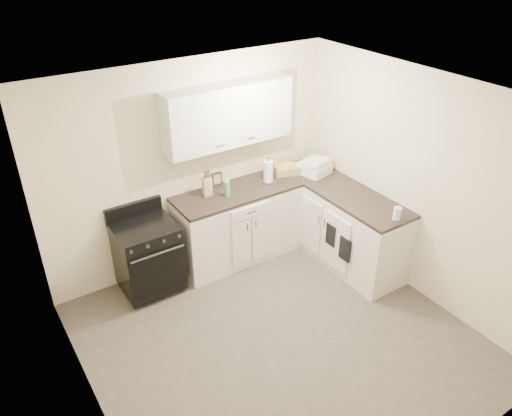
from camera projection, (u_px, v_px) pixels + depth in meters
floor at (280, 340)px, 5.11m from camera, size 3.60×3.60×0.00m
ceiling at (287, 103)px, 3.86m from camera, size 3.60×3.60×0.00m
wall_back at (192, 166)px, 5.79m from camera, size 3.60×0.00×3.60m
wall_right at (418, 187)px, 5.35m from camera, size 0.00×3.60×3.60m
wall_left at (83, 313)px, 3.63m from camera, size 0.00×3.60×3.60m
wall_front at (448, 367)px, 3.19m from camera, size 3.60×0.00×3.60m
base_cabinets_back at (238, 226)px, 6.18m from camera, size 1.55×0.60×0.90m
base_cabinets_right at (338, 224)px, 6.22m from camera, size 0.60×1.90×0.90m
countertop_back at (237, 192)px, 5.94m from camera, size 1.55×0.60×0.04m
countertop_right at (341, 190)px, 5.98m from camera, size 0.60×1.90×0.04m
upper_cabinets at (228, 115)px, 5.59m from camera, size 1.55×0.30×0.70m
stove at (148, 257)px, 5.59m from camera, size 0.66×0.56×0.79m
knife_block at (207, 186)px, 5.79m from camera, size 0.11×0.10×0.22m
paper_towel at (268, 172)px, 6.06m from camera, size 0.15×0.15×0.28m
soap_bottle at (227, 189)px, 5.76m from camera, size 0.08×0.08×0.19m
picture_frame at (217, 179)px, 6.02m from camera, size 0.13×0.05×0.17m
wicker_basket at (287, 170)px, 6.31m from camera, size 0.36×0.30×0.10m
countertop_grill at (315, 169)px, 6.31m from camera, size 0.41×0.39×0.12m
glass_jar at (397, 213)px, 5.33m from camera, size 0.09×0.09×0.14m
oven_mitt_near at (345, 249)px, 5.71m from camera, size 0.02×0.17×0.29m
oven_mitt_far at (331, 235)px, 5.87m from camera, size 0.02×0.16×0.27m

